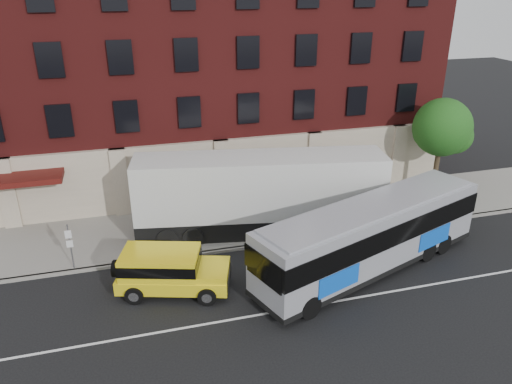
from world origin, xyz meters
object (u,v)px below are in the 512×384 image
object	(u,v)px
sign_pole	(70,245)
yellow_suv	(168,269)
street_tree	(443,130)
shipping_container	(260,196)
city_bus	(371,234)

from	to	relation	value
sign_pole	yellow_suv	distance (m)	5.15
yellow_suv	street_tree	bearing A→B (deg)	19.22
street_tree	shipping_container	size ratio (longest dim) A/B	0.46
yellow_suv	sign_pole	bearing A→B (deg)	146.18
city_bus	yellow_suv	bearing A→B (deg)	175.64
city_bus	shipping_container	bearing A→B (deg)	128.67
sign_pole	yellow_suv	xyz separation A→B (m)	(4.27, -2.86, -0.31)
yellow_suv	shipping_container	size ratio (longest dim) A/B	0.39
city_bus	shipping_container	size ratio (longest dim) A/B	0.94
yellow_suv	shipping_container	distance (m)	7.06
street_tree	city_bus	world-z (taller)	street_tree
city_bus	shipping_container	world-z (taller)	shipping_container
sign_pole	city_bus	bearing A→B (deg)	-14.58
street_tree	yellow_suv	xyz separation A→B (m)	(-17.77, -6.20, -3.27)
sign_pole	shipping_container	distance (m)	9.89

